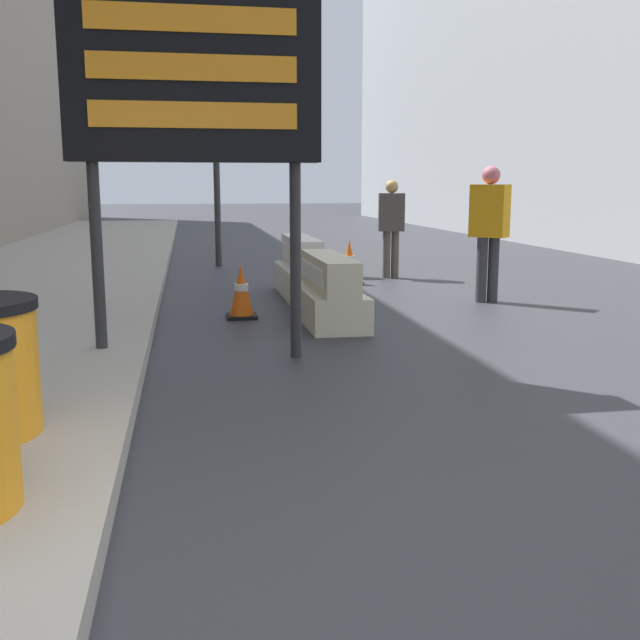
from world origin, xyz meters
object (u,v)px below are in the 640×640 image
object	(u,v)px
traffic_light_near_curb	(215,97)
pedestrian_worker	(391,221)
jersey_barrier_cream	(328,293)
jersey_barrier_white	(301,270)
pedestrian_passerby	(489,223)
traffic_cone_near	(349,262)
message_board	(193,69)
traffic_cone_mid	(241,292)

from	to	relation	value
traffic_light_near_curb	pedestrian_worker	bearing A→B (deg)	-39.40
jersey_barrier_cream	jersey_barrier_white	distance (m)	2.05
jersey_barrier_white	pedestrian_passerby	world-z (taller)	pedestrian_passerby
traffic_light_near_curb	pedestrian_passerby	xyz separation A→B (m)	(3.33, -5.02, -2.08)
jersey_barrier_cream	traffic_cone_near	size ratio (longest dim) A/B	2.61
pedestrian_worker	pedestrian_passerby	distance (m)	2.81
jersey_barrier_cream	pedestrian_passerby	xyz separation A→B (m)	(2.35, 1.08, 0.72)
jersey_barrier_cream	traffic_cone_near	world-z (taller)	jersey_barrier_cream
message_board	pedestrian_worker	size ratio (longest dim) A/B	2.06
traffic_cone_near	pedestrian_passerby	distance (m)	2.64
jersey_barrier_white	message_board	bearing A→B (deg)	-111.40
jersey_barrier_cream	pedestrian_worker	world-z (taller)	pedestrian_worker
message_board	traffic_light_near_curb	distance (m)	7.84
traffic_cone_mid	pedestrian_worker	world-z (taller)	pedestrian_worker
jersey_barrier_cream	traffic_cone_mid	world-z (taller)	jersey_barrier_cream
jersey_barrier_cream	message_board	bearing A→B (deg)	-130.86
jersey_barrier_white	traffic_cone_mid	size ratio (longest dim) A/B	2.81
jersey_barrier_white	pedestrian_passerby	size ratio (longest dim) A/B	0.99
jersey_barrier_white	traffic_cone_near	world-z (taller)	jersey_barrier_white
pedestrian_worker	traffic_cone_mid	bearing A→B (deg)	-117.47
traffic_cone_near	traffic_cone_mid	bearing A→B (deg)	-124.17
traffic_light_near_curb	pedestrian_worker	xyz separation A→B (m)	(2.76, -2.27, -2.18)
pedestrian_worker	pedestrian_passerby	xyz separation A→B (m)	(0.57, -2.75, 0.10)
traffic_cone_mid	pedestrian_worker	distance (m)	4.43
traffic_cone_near	jersey_barrier_white	bearing A→B (deg)	-129.13
traffic_cone_mid	traffic_cone_near	bearing A→B (deg)	55.83
message_board	pedestrian_passerby	world-z (taller)	message_board
jersey_barrier_white	pedestrian_passerby	xyz separation A→B (m)	(2.35, -0.97, 0.69)
traffic_light_near_curb	traffic_cone_near	bearing A→B (deg)	-56.67
message_board	traffic_light_near_curb	xyz separation A→B (m)	(0.48, 7.80, 0.64)
message_board	jersey_barrier_white	size ratio (longest dim) A/B	1.88
jersey_barrier_cream	pedestrian_passerby	bearing A→B (deg)	24.64
jersey_barrier_white	traffic_cone_near	distance (m)	1.47
traffic_cone_near	pedestrian_passerby	bearing A→B (deg)	-56.10
traffic_cone_mid	pedestrian_passerby	xyz separation A→B (m)	(3.31, 0.67, 0.75)
message_board	traffic_cone_mid	xyz separation A→B (m)	(0.51, 2.11, -2.18)
message_board	traffic_light_near_curb	world-z (taller)	traffic_light_near_curb
message_board	traffic_cone_mid	bearing A→B (deg)	76.42
jersey_barrier_white	pedestrian_passerby	bearing A→B (deg)	-22.43
jersey_barrier_cream	traffic_cone_mid	bearing A→B (deg)	156.93
pedestrian_passerby	traffic_cone_near	bearing A→B (deg)	166.98
jersey_barrier_cream	pedestrian_worker	distance (m)	4.27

